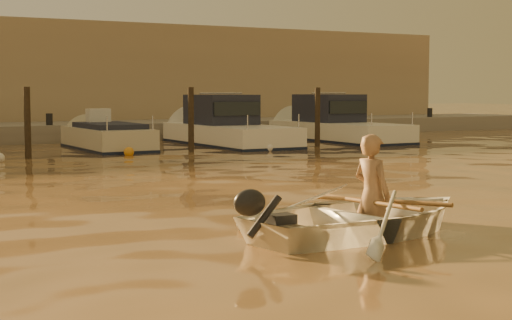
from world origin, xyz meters
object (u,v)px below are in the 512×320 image
moored_boat_5 (338,124)px  dinghy (366,215)px  moored_boat_3 (107,142)px  moored_boat_4 (229,127)px  person (372,195)px

moored_boat_5 → dinghy: bearing=-124.1°
moored_boat_3 → moored_boat_5: size_ratio=0.71×
moored_boat_4 → moored_boat_5: same height
dinghy → moored_boat_3: size_ratio=0.68×
moored_boat_3 → moored_boat_5: bearing=0.0°
moored_boat_3 → moored_boat_4: size_ratio=0.74×
moored_boat_4 → moored_boat_5: bearing=0.0°
dinghy → person: person is taller
person → moored_boat_3: (1.74, 16.14, -0.29)m
dinghy → moored_boat_4: size_ratio=0.50×
dinghy → moored_boat_5: bearing=-43.6°
person → moored_boat_3: bearing=-15.7°
person → moored_boat_3: person is taller
moored_boat_3 → moored_boat_5: 9.09m
person → moored_boat_5: (10.83, 16.14, 0.11)m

